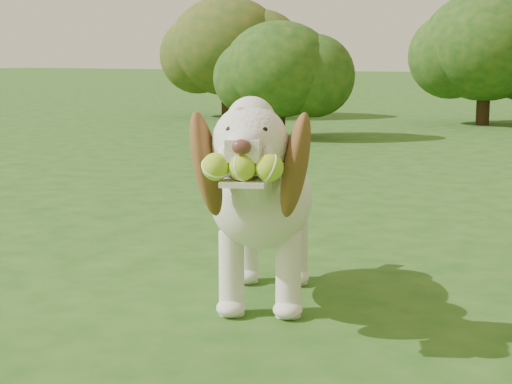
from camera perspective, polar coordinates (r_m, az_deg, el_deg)
The scene contains 5 objects.
ground at distance 2.51m, azimuth 4.83°, elevation -12.11°, with size 80.00×80.00×0.00m, color #1E4B15.
dog at distance 3.07m, azimuth 0.51°, elevation -0.08°, with size 0.72×1.16×0.78m.
shrub_a at distance 9.28m, azimuth 1.59°, elevation 8.17°, with size 1.22×1.22×1.26m.
shrub_e at distance 12.49m, azimuth -1.94°, elevation 9.69°, with size 1.67×1.67×1.73m.
shrub_b at distance 11.46m, azimuth 15.05°, elevation 9.37°, with size 1.65×1.65×1.71m.
Camera 1 is at (0.96, -2.13, 0.91)m, focal length 60.00 mm.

